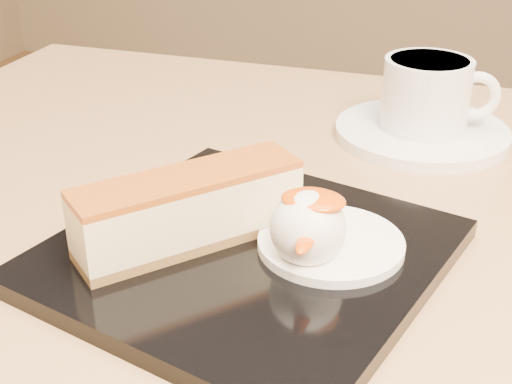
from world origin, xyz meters
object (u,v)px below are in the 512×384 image
(coffee_cup, at_px, (428,93))
(dessert_plate, at_px, (246,255))
(saucer, at_px, (422,132))
(ice_cream_scoop, at_px, (308,228))
(cheesecake, at_px, (189,209))

(coffee_cup, bearing_deg, dessert_plate, -120.53)
(dessert_plate, distance_m, coffee_cup, 0.25)
(dessert_plate, height_order, saucer, dessert_plate)
(ice_cream_scoop, height_order, coffee_cup, coffee_cup)
(ice_cream_scoop, relative_size, coffee_cup, 0.46)
(dessert_plate, relative_size, coffee_cup, 2.22)
(cheesecake, height_order, saucer, cheesecake)
(coffee_cup, bearing_deg, cheesecake, -127.21)
(dessert_plate, bearing_deg, cheesecake, -171.87)
(ice_cream_scoop, bearing_deg, dessert_plate, 172.87)
(cheesecake, xyz_separation_m, ice_cream_scoop, (0.07, 0.00, 0.00))
(dessert_plate, bearing_deg, saucer, 71.36)
(ice_cream_scoop, xyz_separation_m, coffee_cup, (0.04, 0.24, 0.01))
(cheesecake, height_order, coffee_cup, coffee_cup)
(cheesecake, bearing_deg, ice_cream_scoop, -49.11)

